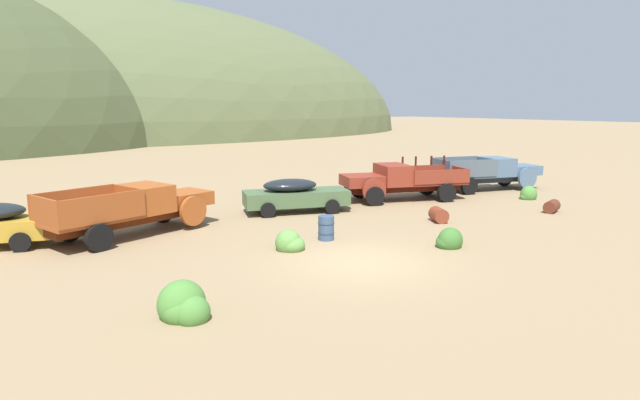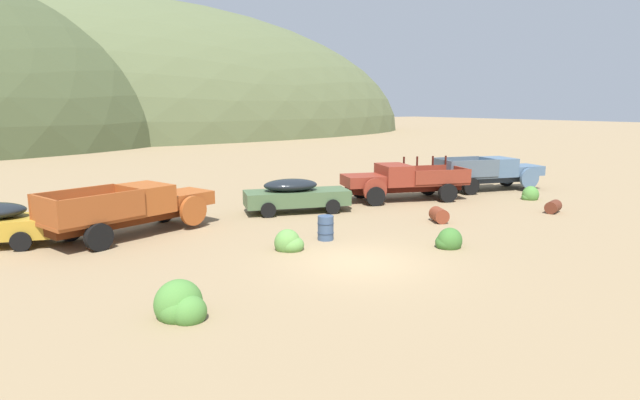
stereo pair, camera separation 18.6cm
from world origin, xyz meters
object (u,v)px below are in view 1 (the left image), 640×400
Objects in this scene: oil_drum_by_truck at (552,206)px; truck_rust_red at (395,181)px; oil_drum_spare at (326,228)px; car_weathered_green at (299,195)px; truck_oxide_orange at (141,207)px; truck_chalk_blue at (493,172)px; oil_drum_tipped at (439,215)px.

truck_rust_red is at bearing 120.99° from oil_drum_by_truck.
truck_rust_red is at bearing 30.88° from oil_drum_spare.
car_weathered_green is 11.73m from oil_drum_by_truck.
truck_oxide_orange is 1.29× the size of car_weathered_green.
truck_oxide_orange is at bearing 157.98° from oil_drum_by_truck.
oil_drum_by_truck is (-3.26, -5.77, -0.75)m from truck_chalk_blue.
truck_oxide_orange is 1.02× the size of truck_chalk_blue.
oil_drum_tipped is at bearing -3.07° from oil_drum_spare.
truck_chalk_blue is 15.27m from oil_drum_spare.
truck_chalk_blue is (7.14, -0.70, 0.03)m from truck_rust_red.
truck_chalk_blue is 10.02m from oil_drum_tipped.
car_weathered_green is at bearing 144.66° from oil_drum_by_truck.
car_weathered_green is at bearing -167.55° from truck_chalk_blue.
truck_rust_red is (5.68, -0.32, 0.19)m from car_weathered_green.
truck_oxide_orange is at bearing 154.67° from oil_drum_tipped.
car_weathered_green reaches higher than oil_drum_tipped.
truck_chalk_blue is at bearing -19.47° from truck_oxide_orange.
truck_rust_red is at bearing 68.17° from oil_drum_tipped.
oil_drum_tipped is 5.68m from oil_drum_spare.
truck_chalk_blue is at bearing 24.62° from oil_drum_tipped.
truck_rust_red reaches higher than truck_oxide_orange.
oil_drum_tipped is 1.16× the size of oil_drum_spare.
oil_drum_spare is (5.28, -4.88, -0.58)m from truck_oxide_orange.
truck_rust_red is (12.90, -0.33, -0.03)m from truck_oxide_orange.
oil_drum_spare is (-5.67, 0.30, 0.15)m from oil_drum_tipped.
car_weathered_green is 5.05× the size of oil_drum_tipped.
truck_chalk_blue is 7.39× the size of oil_drum_spare.
oil_drum_spare is 11.66m from oil_drum_by_truck.
oil_drum_spare is 0.88× the size of oil_drum_by_truck.
oil_drum_by_truck is (3.88, -6.46, -0.73)m from truck_rust_red.
truck_rust_red is 6.45× the size of oil_drum_tipped.
truck_oxide_orange is 12.14m from oil_drum_tipped.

